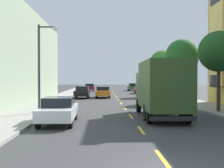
% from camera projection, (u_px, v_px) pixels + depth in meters
% --- Properties ---
extents(ground_plane, '(160.00, 160.00, 0.00)m').
position_uv_depth(ground_plane, '(117.00, 98.00, 36.93)').
color(ground_plane, '#38383A').
extents(sidewalk_left, '(3.20, 120.00, 0.14)m').
position_uv_depth(sidewalk_left, '(58.00, 99.00, 34.70)').
color(sidewalk_left, '#99968E').
rests_on(sidewalk_left, ground_plane).
extents(sidewalk_right, '(3.20, 120.00, 0.14)m').
position_uv_depth(sidewalk_right, '(177.00, 98.00, 35.16)').
color(sidewalk_right, '#99968E').
rests_on(sidewalk_right, ground_plane).
extents(lane_centerline_dashes, '(0.14, 47.20, 0.01)m').
position_uv_depth(lane_centerline_dashes, '(120.00, 101.00, 31.43)').
color(lane_centerline_dashes, yellow).
rests_on(lane_centerline_dashes, ground_plane).
extents(street_tree_second, '(2.90, 2.90, 5.69)m').
position_uv_depth(street_tree_second, '(219.00, 52.00, 20.69)').
color(street_tree_second, '#47331E').
rests_on(street_tree_second, sidewalk_right).
extents(street_tree_third, '(3.44, 3.44, 6.41)m').
position_uv_depth(street_tree_third, '(182.00, 57.00, 30.36)').
color(street_tree_third, '#47331E').
rests_on(street_tree_third, sidewalk_right).
extents(street_tree_farthest, '(3.77, 3.77, 6.19)m').
position_uv_depth(street_tree_farthest, '(163.00, 65.00, 40.04)').
color(street_tree_farthest, '#47331E').
rests_on(street_tree_farthest, sidewalk_right).
extents(street_lamp, '(1.35, 0.28, 5.92)m').
position_uv_depth(street_lamp, '(42.00, 61.00, 19.60)').
color(street_lamp, '#38383D').
rests_on(street_lamp, sidewalk_left).
extents(delivery_box_truck, '(2.52, 7.57, 3.49)m').
position_uv_depth(delivery_box_truck, '(161.00, 87.00, 18.19)').
color(delivery_box_truck, '#2D471E').
rests_on(delivery_box_truck, ground_plane).
extents(parked_wagon_red, '(1.95, 4.75, 1.50)m').
position_uv_depth(parked_wagon_red, '(141.00, 89.00, 47.69)').
color(parked_wagon_red, '#AD1E1E').
rests_on(parked_wagon_red, ground_plane).
extents(parked_hatchback_black, '(1.74, 4.00, 1.50)m').
position_uv_depth(parked_hatchback_black, '(82.00, 92.00, 36.41)').
color(parked_hatchback_black, black).
rests_on(parked_hatchback_black, ground_plane).
extents(parked_sedan_white, '(1.87, 4.53, 1.43)m').
position_uv_depth(parked_sedan_white, '(59.00, 110.00, 16.00)').
color(parked_sedan_white, silver).
rests_on(parked_sedan_white, ground_plane).
extents(parked_sedan_burgundy, '(1.92, 4.55, 1.43)m').
position_uv_depth(parked_sedan_burgundy, '(90.00, 87.00, 57.41)').
color(parked_sedan_burgundy, maroon).
rests_on(parked_sedan_burgundy, ground_plane).
extents(parked_wagon_forest, '(1.82, 4.70, 1.50)m').
position_uv_depth(parked_wagon_forest, '(133.00, 87.00, 58.60)').
color(parked_wagon_forest, '#194C28').
rests_on(parked_wagon_forest, ground_plane).
extents(moving_orange_sedan, '(1.80, 4.50, 1.43)m').
position_uv_depth(moving_orange_sedan, '(103.00, 92.00, 37.52)').
color(moving_orange_sedan, orange).
rests_on(moving_orange_sedan, ground_plane).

